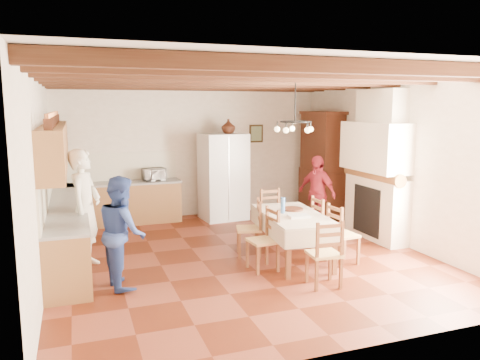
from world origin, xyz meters
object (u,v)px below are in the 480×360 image
(chair_left_near, at_px, (263,240))
(chair_end_near, at_px, (324,253))
(person_woman_red, at_px, (317,193))
(microwave, at_px, (154,174))
(chair_right_near, at_px, (343,234))
(chair_right_far, at_px, (326,224))
(dining_table, at_px, (293,219))
(chair_end_far, at_px, (274,215))
(chair_left_far, at_px, (249,228))
(person_woman_blue, at_px, (122,232))
(refrigerator, at_px, (223,177))
(person_man, at_px, (85,209))
(hutch, at_px, (321,164))

(chair_left_near, height_order, chair_end_near, same)
(person_woman_red, distance_m, microwave, 3.50)
(chair_right_near, xyz_separation_m, chair_right_far, (0.05, 0.63, 0.00))
(dining_table, distance_m, chair_end_far, 1.20)
(chair_end_near, bearing_deg, chair_left_far, -67.24)
(chair_left_far, xyz_separation_m, microwave, (-1.09, 2.94, 0.55))
(chair_right_far, xyz_separation_m, person_woman_blue, (-3.46, -0.44, 0.30))
(person_woman_blue, height_order, person_woman_red, person_woman_blue)
(refrigerator, xyz_separation_m, chair_right_near, (0.89, -3.51, -0.47))
(dining_table, xyz_separation_m, chair_end_far, (0.17, 1.17, -0.21))
(chair_right_near, distance_m, chair_right_far, 0.63)
(chair_left_near, bearing_deg, chair_right_near, 80.03)
(refrigerator, distance_m, chair_left_far, 2.73)
(chair_end_far, distance_m, person_woman_red, 1.19)
(person_man, distance_m, microwave, 3.01)
(chair_right_far, distance_m, person_woman_red, 1.42)
(chair_end_near, distance_m, chair_end_far, 2.32)
(chair_left_far, bearing_deg, microwave, -143.98)
(chair_left_near, relative_size, chair_right_near, 1.00)
(refrigerator, distance_m, chair_right_near, 3.65)
(chair_right_far, height_order, microwave, microwave)
(chair_right_far, xyz_separation_m, chair_end_far, (-0.57, 0.92, 0.00))
(person_man, bearing_deg, refrigerator, -27.60)
(chair_right_far, bearing_deg, dining_table, 107.82)
(dining_table, height_order, microwave, microwave)
(chair_left_near, xyz_separation_m, chair_right_near, (1.34, -0.12, 0.00))
(chair_right_far, height_order, chair_end_far, same)
(chair_right_far, distance_m, microwave, 4.02)
(microwave, bearing_deg, chair_left_far, -77.24)
(person_man, bearing_deg, chair_left_near, -88.40)
(chair_end_far, height_order, person_woman_blue, person_woman_blue)
(person_woman_red, bearing_deg, chair_right_far, -44.24)
(chair_right_near, bearing_deg, microwave, 27.66)
(hutch, relative_size, chair_right_far, 2.47)
(chair_end_far, bearing_deg, person_man, -175.38)
(microwave, bearing_deg, refrigerator, -18.18)
(chair_right_near, bearing_deg, hutch, -27.65)
(refrigerator, relative_size, chair_right_far, 1.98)
(chair_end_far, bearing_deg, chair_right_near, -73.17)
(chair_left_near, distance_m, chair_left_far, 0.73)
(refrigerator, distance_m, dining_table, 3.14)
(chair_end_far, distance_m, person_man, 3.39)
(person_woman_red, bearing_deg, chair_left_far, -82.18)
(person_man, height_order, microwave, person_man)
(hutch, xyz_separation_m, chair_end_far, (-1.83, -1.50, -0.71))
(hutch, bearing_deg, dining_table, -125.42)
(refrigerator, xyz_separation_m, microwave, (-1.48, 0.28, 0.08))
(person_woman_blue, relative_size, microwave, 3.25)
(chair_end_near, relative_size, person_woman_red, 0.63)
(dining_table, relative_size, chair_left_far, 1.92)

